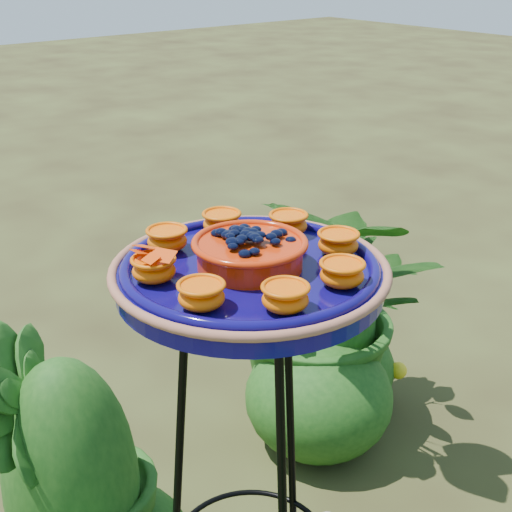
% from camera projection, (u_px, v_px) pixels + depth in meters
% --- Properties ---
extents(tripod_stand, '(0.38, 0.38, 0.86)m').
position_uv_depth(tripod_stand, '(251.00, 455.00, 1.31)').
color(tripod_stand, black).
rests_on(tripod_stand, ground).
extents(feeder_dish, '(0.53, 0.53, 0.10)m').
position_uv_depth(feeder_dish, '(250.00, 268.00, 1.15)').
color(feeder_dish, '#0C0752').
rests_on(feeder_dish, tripod_stand).
extents(shrub_back_left, '(0.88, 0.83, 0.79)m').
position_uv_depth(shrub_back_left, '(329.00, 303.00, 2.13)').
color(shrub_back_left, '#184612').
rests_on(shrub_back_left, ground).
extents(shrub_front_left, '(0.36, 0.42, 0.69)m').
position_uv_depth(shrub_front_left, '(71.00, 475.00, 1.52)').
color(shrub_front_left, '#184612').
rests_on(shrub_front_left, ground).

